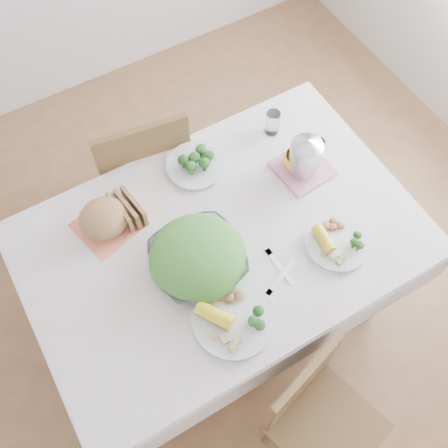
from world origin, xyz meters
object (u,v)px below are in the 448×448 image
salad_bowl (198,260)px  dinner_plate_left (233,319)px  yellow_mug (296,161)px  electric_kettle (306,152)px  dinner_plate_right (337,243)px  dining_table (222,278)px  chair_near (330,425)px  chair_far (141,162)px

salad_bowl → dinner_plate_left: 0.25m
yellow_mug → electric_kettle: 0.09m
dinner_plate_right → electric_kettle: size_ratio=1.38×
dinner_plate_left → yellow_mug: (0.56, 0.44, 0.03)m
dining_table → yellow_mug: (0.43, 0.13, 0.43)m
chair_near → dinner_plate_right: chair_near is taller
chair_far → dinner_plate_right: chair_far is taller
dining_table → chair_far: (-0.05, 0.69, 0.09)m
dining_table → yellow_mug: 0.62m
yellow_mug → chair_far: bearing=130.6°
yellow_mug → electric_kettle: bearing=-53.6°
dinner_plate_right → yellow_mug: (0.06, 0.38, 0.03)m
chair_far → dinner_plate_left: bearing=94.3°
salad_bowl → dinner_plate_left: (0.00, -0.25, -0.03)m
dinner_plate_right → yellow_mug: bearing=80.2°
dinner_plate_left → dinner_plate_right: (0.49, 0.06, 0.00)m
yellow_mug → electric_kettle: electric_kettle is taller
chair_near → dinner_plate_left: bearing=94.4°
electric_kettle → yellow_mug: bearing=119.1°
dining_table → dinner_plate_left: dinner_plate_left is taller
dining_table → salad_bowl: (-0.13, -0.05, 0.43)m
dinner_plate_left → dinner_plate_right: size_ratio=1.20×
dinner_plate_left → salad_bowl: bearing=90.4°
chair_near → yellow_mug: 1.03m
chair_near → chair_far: bearing=78.0°
chair_near → dinner_plate_right: 0.68m
dining_table → chair_far: bearing=94.5°
dining_table → salad_bowl: size_ratio=4.18×
chair_far → dinner_plate_right: bearing=122.6°
salad_bowl → dining_table: bearing=21.8°
salad_bowl → dinner_plate_right: salad_bowl is taller
electric_kettle → dinner_plate_left: bearing=-151.8°
salad_bowl → electric_kettle: 0.60m
yellow_mug → dinner_plate_left: bearing=-141.9°
chair_near → electric_kettle: size_ratio=4.53×
dinner_plate_left → electric_kettle: bearing=35.5°
chair_near → dinner_plate_right: (0.33, 0.51, 0.31)m
dinner_plate_left → yellow_mug: bearing=38.1°
salad_bowl → electric_kettle: (0.58, 0.16, 0.08)m
chair_near → dinner_plate_left: chair_near is taller
dining_table → electric_kettle: electric_kettle is taller
yellow_mug → dining_table: bearing=-162.7°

